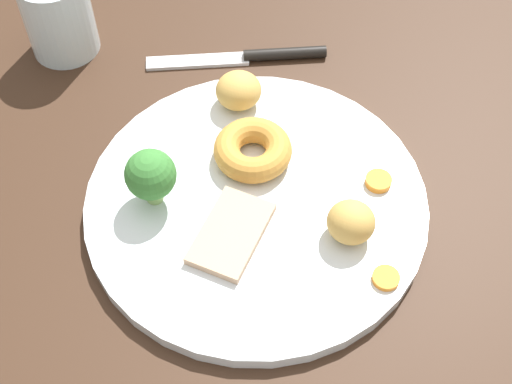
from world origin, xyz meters
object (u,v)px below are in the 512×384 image
dinner_plate (256,203)px  roast_potato_right (351,222)px  carrot_coin_back (386,278)px  roast_potato_left (239,90)px  water_glass (58,15)px  meat_slice_main (228,234)px  carrot_coin_front (379,182)px  broccoli_floret (151,174)px  knife (253,56)px  yorkshire_pudding (253,150)px

dinner_plate → roast_potato_right: size_ratio=7.41×
roast_potato_right → carrot_coin_back: roast_potato_right is taller
roast_potato_left → water_glass: 20.41cm
meat_slice_main → carrot_coin_front: 14.09cm
carrot_coin_front → meat_slice_main: bearing=107.5°
dinner_plate → broccoli_floret: (0.91, 8.67, 3.98)cm
meat_slice_main → roast_potato_right: 10.16cm
meat_slice_main → broccoli_floret: size_ratio=1.43×
dinner_plate → broccoli_floret: size_ratio=5.32×
dinner_plate → knife: 18.60cm
water_glass → meat_slice_main: bearing=-149.1°
dinner_plate → broccoli_floret: 9.58cm
carrot_coin_back → knife: 28.58cm
yorkshire_pudding → water_glass: (17.57, 18.10, 1.69)cm
roast_potato_left → water_glass: bearing=58.2°
water_glass → dinner_plate: bearing=-140.8°
roast_potato_right → carrot_coin_back: (-4.50, -2.24, -1.54)cm
roast_potato_left → carrot_coin_back: roast_potato_left is taller
yorkshire_pudding → roast_potato_right: 11.39cm
knife → yorkshire_pudding: bearing=85.7°
roast_potato_right → water_glass: water_glass is taller
yorkshire_pudding → meat_slice_main: bearing=161.4°
roast_potato_right → knife: (22.78, 6.19, -2.73)cm
yorkshire_pudding → roast_potato_left: bearing=6.5°
roast_potato_left → carrot_coin_front: (-10.68, -11.49, -1.37)cm
meat_slice_main → carrot_coin_back: meat_slice_main is taller
meat_slice_main → roast_potato_left: bearing=-7.4°
meat_slice_main → carrot_coin_back: 13.31cm
roast_potato_right → knife: size_ratio=0.22×
yorkshire_pudding → roast_potato_left: (6.83, 0.78, 0.52)cm
yorkshire_pudding → roast_potato_right: (-8.71, -7.32, 0.61)cm
carrot_coin_back → knife: bearing=17.2°
meat_slice_main → knife: size_ratio=0.43×
roast_potato_right → water_glass: 36.57cm
water_glass → roast_potato_left: bearing=-121.8°
broccoli_floret → water_glass: bearing=23.8°
yorkshire_pudding → knife: yorkshire_pudding is taller
carrot_coin_back → broccoli_floret: bearing=62.3°
carrot_coin_front → knife: size_ratio=0.12×
yorkshire_pudding → water_glass: size_ratio=0.82×
yorkshire_pudding → broccoli_floret: 9.69cm
yorkshire_pudding → carrot_coin_back: 16.33cm
roast_potato_left → broccoli_floret: bearing=142.6°
meat_slice_main → roast_potato_left: roast_potato_left is taller
yorkshire_pudding → water_glass: water_glass is taller
carrot_coin_front → dinner_plate: bearing=93.4°
meat_slice_main → roast_potato_left: size_ratio=1.85×
dinner_plate → water_glass: bearing=39.2°
broccoli_floret → roast_potato_right: bearing=-107.7°
carrot_coin_back → broccoli_floret: size_ratio=0.40×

